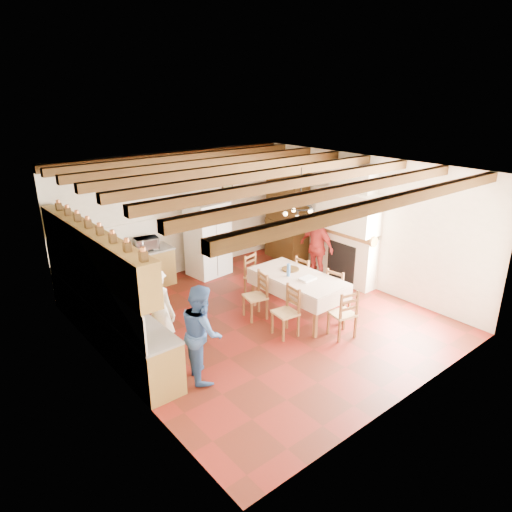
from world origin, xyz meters
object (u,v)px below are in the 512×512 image
(chair_left_near, at_px, (285,312))
(person_woman_red, at_px, (316,247))
(microwave, at_px, (147,244))
(refrigerator, at_px, (208,239))
(chair_left_far, at_px, (255,296))
(dining_table, at_px, (298,280))
(chair_right_near, at_px, (338,290))
(chair_end_near, at_px, (343,313))
(person_woman_blue, at_px, (202,332))
(person_man, at_px, (160,313))
(hutch, at_px, (287,216))
(chair_end_far, at_px, (256,276))
(chair_right_far, at_px, (307,277))

(chair_left_near, bearing_deg, person_woman_red, 129.30)
(person_woman_red, relative_size, microwave, 3.21)
(refrigerator, xyz_separation_m, chair_left_far, (-0.59, -2.54, -0.43))
(dining_table, height_order, person_woman_red, person_woman_red)
(refrigerator, relative_size, microwave, 3.55)
(chair_right_near, relative_size, chair_end_near, 1.00)
(person_woman_blue, bearing_deg, person_man, 32.68)
(hutch, xyz_separation_m, microwave, (-3.70, 0.71, -0.15))
(chair_end_far, bearing_deg, person_man, -176.70)
(dining_table, bearing_deg, hutch, 50.92)
(hutch, height_order, chair_right_far, hutch)
(chair_end_near, bearing_deg, refrigerator, -74.85)
(chair_right_near, height_order, person_man, person_man)
(chair_right_far, xyz_separation_m, microwave, (-2.39, 2.77, 0.56))
(chair_left_near, xyz_separation_m, chair_left_far, (0.01, 0.89, 0.00))
(dining_table, xyz_separation_m, person_woman_red, (1.62, 1.03, 0.05))
(hutch, bearing_deg, person_woman_blue, -140.51)
(hutch, xyz_separation_m, chair_end_near, (-2.01, -3.68, -0.71))
(dining_table, distance_m, person_woman_blue, 2.71)
(chair_right_far, height_order, microwave, microwave)
(chair_right_far, xyz_separation_m, person_woman_blue, (-3.39, -1.03, 0.31))
(chair_left_far, bearing_deg, chair_left_near, 12.11)
(hutch, height_order, chair_end_far, hutch)
(chair_left_near, bearing_deg, refrigerator, 177.17)
(refrigerator, relative_size, person_man, 1.14)
(dining_table, relative_size, person_woman_blue, 1.25)
(dining_table, distance_m, chair_left_far, 0.91)
(refrigerator, relative_size, chair_right_far, 1.90)
(chair_right_far, bearing_deg, chair_left_far, 90.46)
(person_man, bearing_deg, person_woman_red, -105.87)
(chair_left_near, distance_m, chair_right_far, 1.76)
(chair_left_far, bearing_deg, hutch, 139.38)
(chair_right_near, bearing_deg, chair_right_far, -8.48)
(hutch, distance_m, person_man, 5.36)
(person_woman_red, bearing_deg, chair_end_far, -99.33)
(dining_table, relative_size, chair_end_near, 2.06)
(chair_end_far, bearing_deg, chair_left_near, -125.17)
(refrigerator, bearing_deg, chair_left_near, -105.57)
(dining_table, bearing_deg, person_woman_blue, -167.81)
(chair_left_near, relative_size, chair_right_near, 1.00)
(refrigerator, relative_size, chair_left_near, 1.90)
(chair_right_far, distance_m, person_man, 3.62)
(hutch, relative_size, chair_right_near, 2.48)
(refrigerator, relative_size, chair_left_far, 1.90)
(chair_end_far, bearing_deg, chair_right_near, -76.34)
(microwave, bearing_deg, refrigerator, 1.00)
(chair_left_far, height_order, chair_right_near, same)
(chair_right_near, relative_size, person_woman_blue, 0.61)
(chair_right_far, bearing_deg, person_woman_red, -57.21)
(refrigerator, height_order, chair_left_near, refrigerator)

